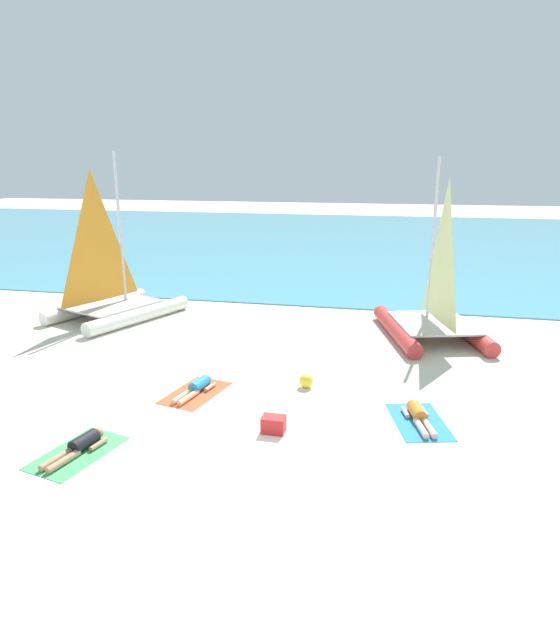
% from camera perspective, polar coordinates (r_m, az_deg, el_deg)
% --- Properties ---
extents(ground_plane, '(120.00, 120.00, 0.00)m').
position_cam_1_polar(ground_plane, '(20.86, 2.93, 0.56)').
color(ground_plane, beige).
extents(ocean_water, '(120.00, 40.00, 0.05)m').
position_cam_1_polar(ocean_water, '(41.48, 7.83, 8.30)').
color(ocean_water, '#4C9EB7').
rests_on(ocean_water, ground).
extents(sailboat_red, '(3.93, 5.06, 5.82)m').
position_cam_1_polar(sailboat_red, '(18.56, 15.77, 0.75)').
color(sailboat_red, '#CC3838').
rests_on(sailboat_red, ground).
extents(sailboat_white, '(4.45, 5.38, 6.02)m').
position_cam_1_polar(sailboat_white, '(21.10, -17.16, 2.55)').
color(sailboat_white, white).
rests_on(sailboat_white, ground).
extents(towel_left, '(1.49, 2.10, 0.01)m').
position_cam_1_polar(towel_left, '(11.94, -20.46, -12.93)').
color(towel_left, '#4CB266').
rests_on(towel_left, ground).
extents(sunbather_left, '(0.73, 1.56, 0.30)m').
position_cam_1_polar(sunbather_left, '(11.92, -20.29, -12.27)').
color(sunbather_left, black).
rests_on(sunbather_left, towel_left).
extents(towel_middle, '(1.48, 2.09, 0.01)m').
position_cam_1_polar(towel_middle, '(14.03, -8.86, -7.56)').
color(towel_middle, '#EA5933').
rests_on(towel_middle, ground).
extents(sunbather_middle, '(0.72, 1.56, 0.30)m').
position_cam_1_polar(sunbather_middle, '(14.04, -8.73, -6.99)').
color(sunbather_middle, '#268CCC').
rests_on(sunbather_middle, towel_middle).
extents(towel_right, '(1.55, 2.12, 0.01)m').
position_cam_1_polar(towel_right, '(12.82, 14.37, -10.29)').
color(towel_right, '#338CD8').
rests_on(towel_right, ground).
extents(sunbather_right, '(0.78, 1.55, 0.30)m').
position_cam_1_polar(sunbather_right, '(12.82, 14.33, -9.66)').
color(sunbather_right, orange).
rests_on(sunbather_right, towel_right).
extents(beach_ball, '(0.37, 0.37, 0.37)m').
position_cam_1_polar(beach_ball, '(14.14, 2.76, -6.40)').
color(beach_ball, yellow).
rests_on(beach_ball, ground).
extents(cooler_box, '(0.50, 0.36, 0.36)m').
position_cam_1_polar(cooler_box, '(11.93, -0.68, -10.89)').
color(cooler_box, red).
rests_on(cooler_box, ground).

